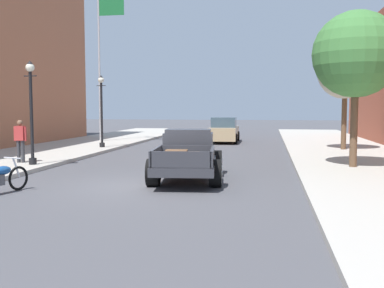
{
  "coord_description": "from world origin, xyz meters",
  "views": [
    {
      "loc": [
        3.54,
        -12.39,
        2.28
      ],
      "look_at": [
        0.89,
        2.91,
        1.0
      ],
      "focal_mm": 41.57,
      "sensor_mm": 36.0,
      "label": 1
    }
  ],
  "objects": [
    {
      "name": "pedestrian_sidewalk_left",
      "position": [
        -5.92,
        3.33,
        1.09
      ],
      "size": [
        0.53,
        0.22,
        1.65
      ],
      "color": "#333338",
      "rests_on": "sidewalk_left"
    },
    {
      "name": "street_tree_nearest",
      "position": [
        6.55,
        4.26,
        4.14
      ],
      "size": [
        3.06,
        3.06,
        5.53
      ],
      "color": "brown",
      "rests_on": "sidewalk_right"
    },
    {
      "name": "hotrod_truck_gunmetal",
      "position": [
        0.99,
        1.66,
        0.75
      ],
      "size": [
        2.51,
        5.05,
        1.58
      ],
      "color": "#333338",
      "rests_on": "ground"
    },
    {
      "name": "street_lamp_near",
      "position": [
        -5.16,
        2.87,
        2.39
      ],
      "size": [
        0.5,
        0.32,
        3.85
      ],
      "color": "black",
      "rests_on": "sidewalk_left"
    },
    {
      "name": "street_tree_second",
      "position": [
        7.31,
        11.18,
        4.09
      ],
      "size": [
        2.8,
        2.8,
        5.37
      ],
      "color": "brown",
      "rests_on": "sidewalk_right"
    },
    {
      "name": "car_background_tan",
      "position": [
        0.67,
        16.52,
        0.77
      ],
      "size": [
        1.93,
        4.33,
        1.65
      ],
      "color": "tan",
      "rests_on": "ground"
    },
    {
      "name": "flagpole",
      "position": [
        -6.82,
        14.52,
        5.77
      ],
      "size": [
        1.74,
        0.16,
        9.16
      ],
      "color": "#B2B2B7",
      "rests_on": "sidewalk_left"
    },
    {
      "name": "ground_plane",
      "position": [
        0.0,
        0.0,
        0.0
      ],
      "size": [
        140.0,
        140.0,
        0.0
      ],
      "primitive_type": "plane",
      "color": "#47474C"
    },
    {
      "name": "street_lamp_far",
      "position": [
        -5.29,
        10.26,
        2.39
      ],
      "size": [
        0.5,
        0.32,
        3.85
      ],
      "color": "black",
      "rests_on": "sidewalk_left"
    }
  ]
}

